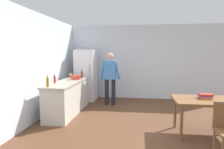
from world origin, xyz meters
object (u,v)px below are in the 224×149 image
Objects in this scene: refrigerator at (86,75)px; cooking_pot at (76,77)px; book_stack at (205,96)px; bottle_beer_brown at (82,75)px; bottle_sauce_red at (55,79)px; utensil_jar at (71,75)px; person at (110,75)px; dining_table at (209,103)px; bottle_oil_amber at (48,82)px.

cooking_pot is at bearing -90.20° from refrigerator.
refrigerator is 6.35× the size of book_stack.
bottle_beer_brown reaches higher than book_stack.
bottle_sauce_red reaches higher than cooking_pot.
utensil_jar is (-0.31, -0.73, 0.08)m from refrigerator.
utensil_jar is at bearing -172.06° from person.
bottle_sauce_red is 0.92× the size of bottle_beer_brown.
utensil_jar is 1.33× the size of bottle_sauce_red.
cooking_pot is at bearing 154.55° from dining_table.
bottle_beer_brown is at bearing 79.42° from bottle_oil_amber.
bottle_sauce_red is (-0.03, -1.18, 0.02)m from utensil_jar.
utensil_jar is 1.13× the size of book_stack.
cooking_pot is 1.67× the size of bottle_sauce_red.
bottle_oil_amber is (-3.54, 0.16, 0.34)m from dining_table.
bottle_oil_amber reaches higher than bottle_beer_brown.
bottle_beer_brown reaches higher than dining_table.
bottle_beer_brown is 0.93× the size of bottle_oil_amber.
bottle_oil_amber is (0.10, -0.63, 0.02)m from bottle_sauce_red.
bottle_beer_brown is 0.92× the size of book_stack.
bottle_oil_amber is at bearing 178.48° from book_stack.
bottle_sauce_red is (-0.34, -1.90, 0.10)m from refrigerator.
bottle_sauce_red is 0.85× the size of book_stack.
refrigerator reaches higher than dining_table.
person is 6.54× the size of bottle_beer_brown.
bottle_beer_brown reaches higher than bottle_sauce_red.
book_stack is at bearing -24.80° from cooking_pot.
person is at bearing 58.95° from bottle_oil_amber.
dining_table is at bearing -42.41° from person.
bottle_oil_amber reaches higher than dining_table.
bottle_oil_amber reaches higher than book_stack.
utensil_jar is (-1.26, -0.18, 0.00)m from person.
person is 6.07× the size of bottle_oil_amber.
person is 1.87m from bottle_sauce_red.
dining_table is at bearing -12.31° from bottle_sauce_red.
bottle_beer_brown is 3.67m from book_stack.
bottle_oil_amber is at bearing -100.58° from bottle_beer_brown.
utensil_jar is (-3.61, 1.97, 0.31)m from dining_table.
utensil_jar is 1.14× the size of bottle_oil_amber.
utensil_jar reaches higher than dining_table.
refrigerator reaches higher than cooking_pot.
bottle_beer_brown is at bearing -8.82° from utensil_jar.
book_stack is at bearing -30.17° from bottle_beer_brown.
bottle_sauce_red is (-3.64, 0.79, 0.32)m from dining_table.
refrigerator reaches higher than utensil_jar.
utensil_jar reaches higher than bottle_sauce_red.
book_stack is at bearing -42.10° from person.
refrigerator is 0.80m from bottle_beer_brown.
dining_table is 4.37× the size of utensil_jar.
bottle_beer_brown is (-3.22, 1.91, 0.33)m from dining_table.
utensil_jar reaches higher than bottle_beer_brown.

